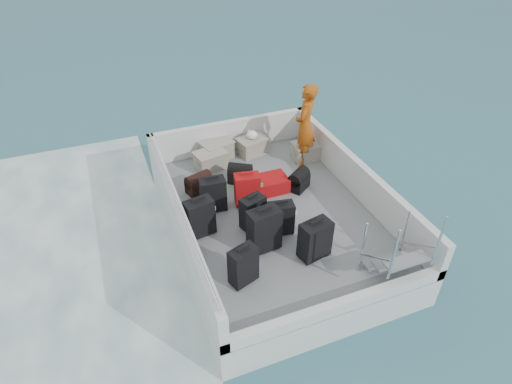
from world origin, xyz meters
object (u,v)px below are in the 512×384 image
(crate_1, at_px, (217,151))
(passenger, at_px, (305,125))
(suitcase_1, at_px, (200,218))
(suitcase_5, at_px, (247,190))
(suitcase_2, at_px, (213,195))
(crate_0, at_px, (211,161))
(crate_2, at_px, (252,147))
(crate_3, at_px, (307,152))
(suitcase_6, at_px, (315,240))
(suitcase_3, at_px, (264,230))
(suitcase_8, at_px, (269,184))
(suitcase_4, at_px, (253,213))
(suitcase_7, at_px, (281,218))
(suitcase_0, at_px, (243,266))

(crate_1, xyz_separation_m, passenger, (1.69, -0.78, 0.69))
(suitcase_1, relative_size, suitcase_5, 1.11)
(suitcase_1, relative_size, suitcase_2, 1.07)
(crate_0, distance_m, crate_2, 1.05)
(suitcase_2, relative_size, crate_3, 1.13)
(crate_0, bearing_deg, suitcase_6, -75.60)
(suitcase_3, bearing_deg, crate_2, 66.13)
(suitcase_5, xyz_separation_m, suitcase_6, (0.51, -1.70, 0.02))
(suitcase_5, relative_size, suitcase_8, 0.86)
(suitcase_1, xyz_separation_m, suitcase_4, (0.90, -0.15, -0.04))
(suitcase_4, height_order, crate_0, suitcase_4)
(suitcase_7, relative_size, crate_3, 1.04)
(crate_1, bearing_deg, suitcase_6, -80.91)
(suitcase_5, bearing_deg, suitcase_8, 35.00)
(suitcase_3, bearing_deg, crate_1, 81.02)
(suitcase_6, bearing_deg, passenger, 55.27)
(suitcase_7, xyz_separation_m, crate_2, (0.49, 2.63, -0.13))
(suitcase_2, relative_size, suitcase_8, 0.90)
(suitcase_4, xyz_separation_m, passenger, (1.79, 1.64, 0.56))
(suitcase_2, height_order, suitcase_7, suitcase_2)
(suitcase_0, relative_size, crate_3, 1.12)
(suitcase_5, bearing_deg, suitcase_6, -62.39)
(suitcase_8, height_order, crate_1, crate_1)
(suitcase_1, bearing_deg, suitcase_2, 44.61)
(crate_3, bearing_deg, suitcase_0, -131.42)
(suitcase_4, height_order, suitcase_7, suitcase_4)
(suitcase_6, bearing_deg, suitcase_0, 172.92)
(crate_3, bearing_deg, suitcase_6, -114.66)
(suitcase_0, height_order, suitcase_4, suitcase_0)
(suitcase_4, xyz_separation_m, suitcase_6, (0.66, -1.04, 0.03))
(suitcase_2, distance_m, passenger, 2.52)
(suitcase_0, distance_m, suitcase_5, 1.95)
(crate_2, height_order, passenger, passenger)
(suitcase_1, relative_size, crate_3, 1.21)
(suitcase_6, height_order, crate_3, suitcase_6)
(suitcase_7, bearing_deg, suitcase_4, 151.75)
(suitcase_5, bearing_deg, crate_2, 76.84)
(suitcase_8, distance_m, crate_3, 1.47)
(suitcase_2, height_order, suitcase_6, suitcase_6)
(suitcase_2, distance_m, suitcase_3, 1.39)
(suitcase_1, relative_size, suitcase_7, 1.16)
(suitcase_3, height_order, suitcase_7, suitcase_3)
(suitcase_7, bearing_deg, suitcase_1, 170.12)
(suitcase_7, relative_size, crate_0, 1.01)
(suitcase_0, bearing_deg, suitcase_5, 48.36)
(suitcase_4, relative_size, passenger, 0.36)
(suitcase_2, relative_size, suitcase_6, 0.97)
(suitcase_6, relative_size, crate_1, 1.09)
(crate_3, bearing_deg, suitcase_5, -149.74)
(suitcase_8, relative_size, crate_1, 1.17)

